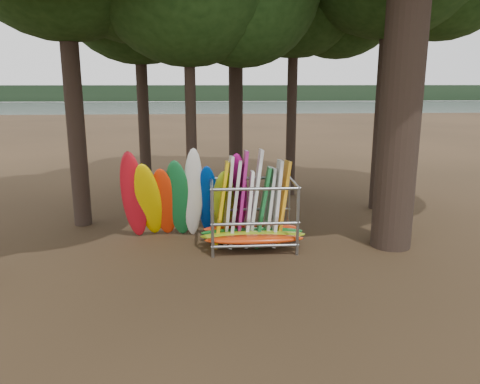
{
  "coord_description": "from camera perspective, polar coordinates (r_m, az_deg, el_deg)",
  "views": [
    {
      "loc": [
        -0.82,
        -12.83,
        4.79
      ],
      "look_at": [
        0.2,
        1.5,
        1.4
      ],
      "focal_mm": 35.0,
      "sensor_mm": 36.0,
      "label": 1
    }
  ],
  "objects": [
    {
      "name": "storage_rack",
      "position": [
        13.75,
        1.55,
        -2.96
      ],
      "size": [
        3.1,
        1.58,
        2.89
      ],
      "color": "gray",
      "rests_on": "ground"
    },
    {
      "name": "kayak_row",
      "position": [
        14.43,
        -7.27,
        -0.81
      ],
      "size": [
        3.95,
        1.79,
        3.05
      ],
      "color": "red",
      "rests_on": "ground"
    },
    {
      "name": "far_shore",
      "position": [
        122.87,
        -3.77,
        11.94
      ],
      "size": [
        160.0,
        4.0,
        4.0
      ],
      "primitive_type": "cube",
      "color": "black",
      "rests_on": "ground"
    },
    {
      "name": "ground",
      "position": [
        13.72,
        -0.4,
        -7.16
      ],
      "size": [
        120.0,
        120.0,
        0.0
      ],
      "primitive_type": "plane",
      "color": "#47331E",
      "rests_on": "ground"
    },
    {
      "name": "lake",
      "position": [
        72.99,
        -3.47,
        9.49
      ],
      "size": [
        160.0,
        160.0,
        0.0
      ],
      "primitive_type": "plane",
      "color": "gray",
      "rests_on": "ground"
    }
  ]
}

